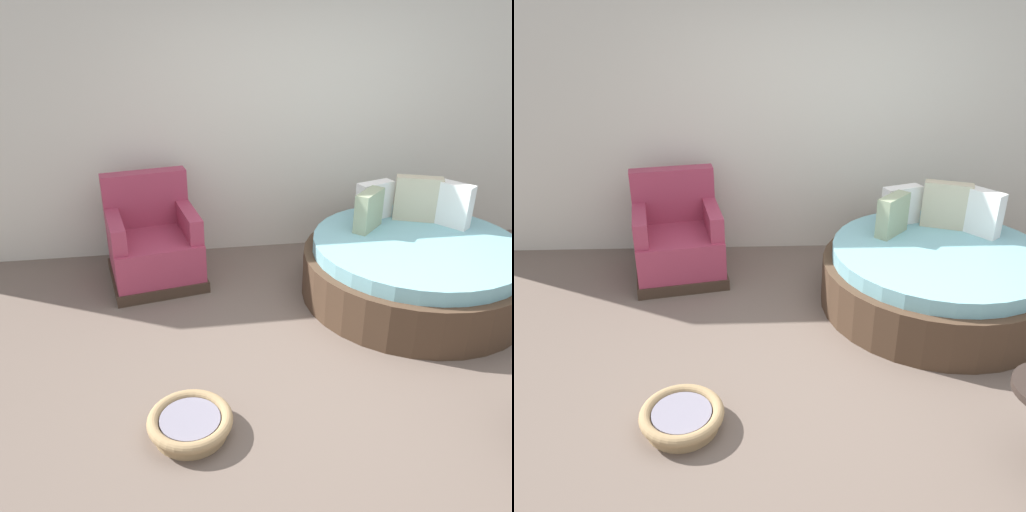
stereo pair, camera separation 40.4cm
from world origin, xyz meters
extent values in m
cube|color=#66564C|center=(0.00, 0.00, -0.01)|extent=(8.00, 8.00, 0.02)
cube|color=beige|center=(0.00, 2.22, 1.37)|extent=(8.00, 0.12, 2.74)
cylinder|color=#473323|center=(0.86, 0.94, 0.20)|extent=(1.88, 1.88, 0.40)
cylinder|color=#7AB7C1|center=(0.86, 0.94, 0.46)|extent=(1.73, 1.73, 0.12)
cube|color=white|center=(1.27, 1.25, 0.71)|extent=(0.33, 0.38, 0.39)
cube|color=#BCB293|center=(1.04, 1.39, 0.72)|extent=(0.42, 0.26, 0.40)
cube|color=white|center=(0.67, 1.49, 0.69)|extent=(0.36, 0.23, 0.34)
cube|color=#93A37F|center=(0.53, 1.25, 0.69)|extent=(0.32, 0.33, 0.34)
cube|color=#38281E|center=(-1.33, 1.56, 0.05)|extent=(0.94, 0.94, 0.10)
cube|color=#99334C|center=(-1.33, 1.56, 0.27)|extent=(0.89, 0.89, 0.34)
cube|color=#99334C|center=(-1.39, 1.86, 0.69)|extent=(0.78, 0.30, 0.50)
cube|color=#99334C|center=(-1.64, 1.49, 0.55)|extent=(0.25, 0.69, 0.22)
cube|color=#99334C|center=(-1.01, 1.62, 0.55)|extent=(0.25, 0.69, 0.22)
cylinder|color=#9E7F56|center=(-1.09, -0.41, 0.03)|extent=(0.44, 0.44, 0.06)
torus|color=#9E7F56|center=(-1.09, -0.41, 0.10)|extent=(0.51, 0.51, 0.07)
cylinder|color=gray|center=(-1.09, -0.41, 0.08)|extent=(0.36, 0.36, 0.05)
camera|label=1|loc=(-1.06, -2.80, 2.32)|focal=36.86mm
camera|label=2|loc=(-0.66, -2.84, 2.32)|focal=36.86mm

